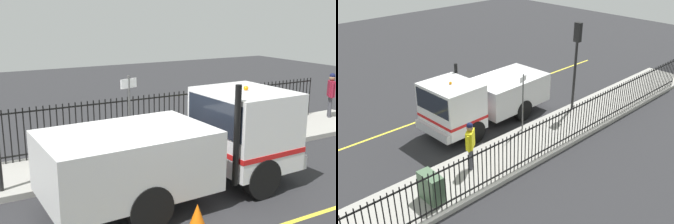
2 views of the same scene
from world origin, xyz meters
The scene contains 9 objects.
ground_plane centered at (0.00, 0.00, 0.00)m, with size 47.89×47.89×0.00m, color #2B2B2D.
sidewalk_slab centered at (3.01, 0.00, 0.08)m, with size 2.41×21.77×0.16m, color #A3A099.
work_truck centered at (0.21, -1.38, 1.29)m, with size 2.43×6.20×2.73m.
worker_standing centered at (2.84, -4.02, 1.28)m, with size 0.51×0.55×1.83m.
pedestrian_distant centered at (3.38, -9.72, 1.22)m, with size 0.52×0.48×1.74m.
iron_fence centered at (4.02, 0.00, 0.92)m, with size 0.04×18.54×1.52m.
utility_cabinet centered at (3.37, -6.06, 0.63)m, with size 0.90×0.44×0.95m, color #4C6B4C.
traffic_cone centered at (-1.45, -0.42, 0.33)m, with size 0.46×0.46×0.65m, color orange.
street_sign centered at (2.02, -0.55, 1.71)m, with size 0.16×0.49×2.50m.
Camera 1 is at (-7.61, 3.63, 4.24)m, focal length 44.81 mm.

